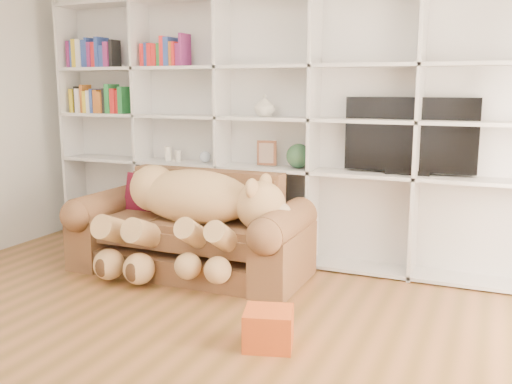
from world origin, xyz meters
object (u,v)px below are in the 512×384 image
at_px(sofa, 192,235).
at_px(gift_box, 268,328).
at_px(tv, 410,136).
at_px(teddy_bear, 190,209).

relative_size(sofa, gift_box, 6.84).
height_order(sofa, tv, tv).
distance_m(sofa, gift_box, 1.61).
relative_size(teddy_bear, gift_box, 5.21).
xyz_separation_m(sofa, teddy_bear, (0.09, -0.17, 0.27)).
relative_size(sofa, teddy_bear, 1.31).
relative_size(teddy_bear, tv, 1.44).
relative_size(sofa, tv, 1.89).
bearing_deg(sofa, teddy_bear, -61.82).
distance_m(sofa, teddy_bear, 0.33).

